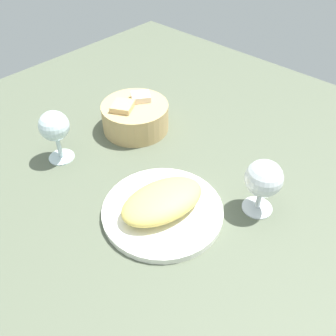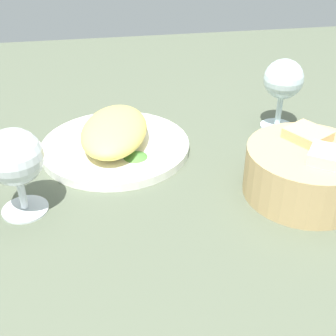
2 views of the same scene
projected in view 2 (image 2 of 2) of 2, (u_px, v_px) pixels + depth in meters
ground_plane at (153, 164)px, 71.33cm from camera, size 140.00×140.00×2.00cm
plate at (116, 147)px, 72.67cm from camera, size 24.21×24.21×1.40cm
omelette at (114, 131)px, 71.09cm from camera, size 19.42×14.18×4.50cm
lettuce_garnish at (135, 154)px, 68.20cm from camera, size 3.80×3.80×1.04cm
bread_basket at (306, 170)px, 60.91cm from camera, size 16.84×16.84×8.53cm
wine_glass_near at (15, 160)px, 55.21cm from camera, size 7.40×7.40×12.05cm
wine_glass_far at (283, 82)px, 75.72cm from camera, size 6.83×6.83×12.55cm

